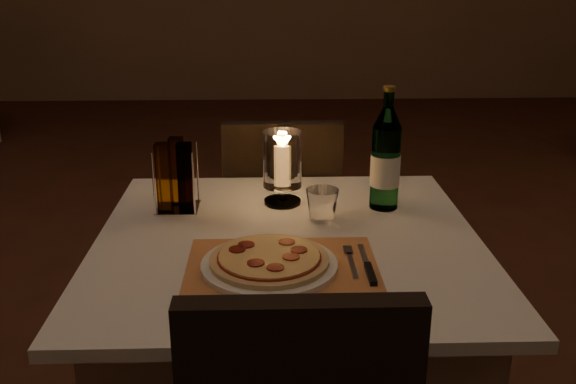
{
  "coord_description": "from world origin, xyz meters",
  "views": [
    {
      "loc": [
        0.12,
        -1.95,
        1.42
      ],
      "look_at": [
        0.17,
        -0.4,
        0.86
      ],
      "focal_mm": 40.0,
      "sensor_mm": 36.0,
      "label": 1
    }
  ],
  "objects_px": {
    "chair_far": "(282,207)",
    "tumbler": "(322,205)",
    "water_bottle": "(386,160)",
    "hurricane_candle": "(282,162)",
    "pizza": "(269,259)",
    "plate": "(269,265)",
    "main_table": "(288,357)"
  },
  "relations": [
    {
      "from": "chair_far",
      "to": "tumbler",
      "type": "distance_m",
      "value": 0.65
    },
    {
      "from": "water_bottle",
      "to": "hurricane_candle",
      "type": "distance_m",
      "value": 0.3
    },
    {
      "from": "water_bottle",
      "to": "pizza",
      "type": "bearing_deg",
      "value": -130.44
    },
    {
      "from": "pizza",
      "to": "water_bottle",
      "type": "relative_size",
      "value": 0.79
    },
    {
      "from": "chair_far",
      "to": "plate",
      "type": "distance_m",
      "value": 0.92
    },
    {
      "from": "chair_far",
      "to": "tumbler",
      "type": "xyz_separation_m",
      "value": [
        0.1,
        -0.59,
        0.24
      ]
    },
    {
      "from": "pizza",
      "to": "plate",
      "type": "bearing_deg",
      "value": -108.4
    },
    {
      "from": "main_table",
      "to": "plate",
      "type": "distance_m",
      "value": 0.42
    },
    {
      "from": "plate",
      "to": "hurricane_candle",
      "type": "height_order",
      "value": "hurricane_candle"
    },
    {
      "from": "pizza",
      "to": "hurricane_candle",
      "type": "bearing_deg",
      "value": 84.64
    },
    {
      "from": "main_table",
      "to": "tumbler",
      "type": "bearing_deg",
      "value": 50.67
    },
    {
      "from": "plate",
      "to": "water_bottle",
      "type": "xyz_separation_m",
      "value": [
        0.34,
        0.39,
        0.13
      ]
    },
    {
      "from": "tumbler",
      "to": "water_bottle",
      "type": "xyz_separation_m",
      "value": [
        0.19,
        0.09,
        0.1
      ]
    },
    {
      "from": "chair_far",
      "to": "pizza",
      "type": "height_order",
      "value": "chair_far"
    },
    {
      "from": "tumbler",
      "to": "hurricane_candle",
      "type": "bearing_deg",
      "value": 128.29
    },
    {
      "from": "plate",
      "to": "water_bottle",
      "type": "distance_m",
      "value": 0.53
    },
    {
      "from": "pizza",
      "to": "hurricane_candle",
      "type": "distance_m",
      "value": 0.45
    },
    {
      "from": "chair_far",
      "to": "plate",
      "type": "relative_size",
      "value": 2.81
    },
    {
      "from": "water_bottle",
      "to": "hurricane_candle",
      "type": "height_order",
      "value": "water_bottle"
    },
    {
      "from": "hurricane_candle",
      "to": "pizza",
      "type": "bearing_deg",
      "value": -95.36
    },
    {
      "from": "tumbler",
      "to": "chair_far",
      "type": "bearing_deg",
      "value": 99.35
    },
    {
      "from": "plate",
      "to": "pizza",
      "type": "xyz_separation_m",
      "value": [
        0.0,
        0.0,
        0.02
      ]
    },
    {
      "from": "plate",
      "to": "tumbler",
      "type": "relative_size",
      "value": 3.55
    },
    {
      "from": "tumbler",
      "to": "hurricane_candle",
      "type": "xyz_separation_m",
      "value": [
        -0.11,
        0.14,
        0.08
      ]
    },
    {
      "from": "plate",
      "to": "hurricane_candle",
      "type": "distance_m",
      "value": 0.45
    },
    {
      "from": "plate",
      "to": "pizza",
      "type": "height_order",
      "value": "pizza"
    },
    {
      "from": "main_table",
      "to": "water_bottle",
      "type": "relative_size",
      "value": 2.81
    },
    {
      "from": "main_table",
      "to": "hurricane_candle",
      "type": "height_order",
      "value": "hurricane_candle"
    },
    {
      "from": "chair_far",
      "to": "hurricane_candle",
      "type": "distance_m",
      "value": 0.56
    },
    {
      "from": "chair_far",
      "to": "main_table",
      "type": "bearing_deg",
      "value": -90.0
    },
    {
      "from": "chair_far",
      "to": "tumbler",
      "type": "height_order",
      "value": "chair_far"
    },
    {
      "from": "hurricane_candle",
      "to": "plate",
      "type": "bearing_deg",
      "value": -95.37
    }
  ]
}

